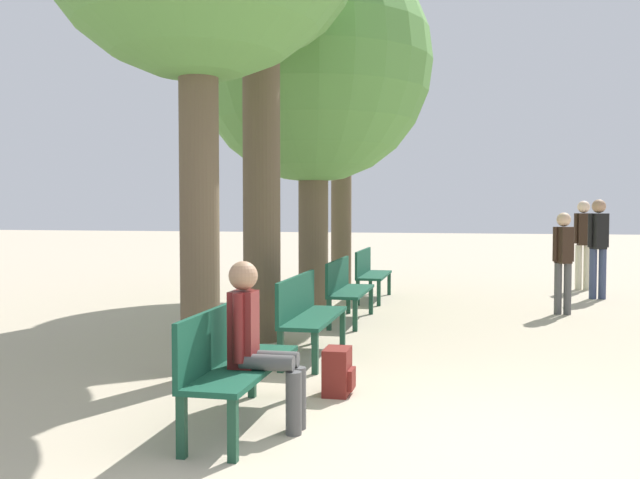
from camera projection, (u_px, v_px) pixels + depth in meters
ground_plane at (480, 450)px, 4.77m from camera, size 80.00×80.00×0.00m
bench_row_0 at (232, 356)px, 5.32m from camera, size 0.44×1.61×0.88m
bench_row_1 at (306, 310)px, 7.71m from camera, size 0.44×1.61×0.88m
bench_row_2 at (345, 285)px, 10.10m from camera, size 0.44×1.61×0.88m
bench_row_3 at (369, 270)px, 12.50m from camera, size 0.44×1.61×0.88m
tree_row_2 at (313, 65)px, 11.36m from camera, size 3.79×3.79×5.81m
tree_row_3 at (341, 39)px, 13.78m from camera, size 2.89×2.89×6.41m
person_seated at (258, 339)px, 5.20m from camera, size 0.56×0.32×1.24m
backpack at (338, 372)px, 6.18m from camera, size 0.25×0.32×0.41m
pedestrian_near at (583, 239)px, 13.96m from camera, size 0.35×0.25×1.75m
pedestrian_mid at (598, 242)px, 12.56m from camera, size 0.36×0.30×1.76m
pedestrian_far at (563, 256)px, 10.76m from camera, size 0.31×0.27×1.55m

